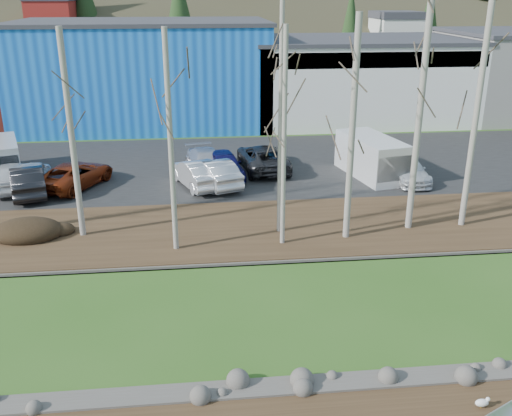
{
  "coord_description": "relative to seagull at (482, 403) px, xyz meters",
  "views": [
    {
      "loc": [
        -1.98,
        -9.99,
        10.52
      ],
      "look_at": [
        0.28,
        10.88,
        2.5
      ],
      "focal_mm": 40.0,
      "sensor_mm": 36.0,
      "label": 1
    }
  ],
  "objects": [
    {
      "name": "dirt_strip",
      "position": [
        -5.41,
        0.4,
        -0.17
      ],
      "size": [
        80.0,
        1.8,
        0.03
      ],
      "primitive_type": "cube",
      "color": "#382616",
      "rests_on": "ground"
    },
    {
      "name": "near_bank_rocks",
      "position": [
        -5.41,
        1.4,
        -0.18
      ],
      "size": [
        80.0,
        0.8,
        0.5
      ],
      "primitive_type": null,
      "color": "#47423D",
      "rests_on": "ground"
    },
    {
      "name": "river",
      "position": [
        -5.41,
        5.5,
        -0.18
      ],
      "size": [
        80.0,
        8.0,
        0.9
      ],
      "primitive_type": null,
      "color": "#111E30",
      "rests_on": "ground"
    },
    {
      "name": "far_bank_rocks",
      "position": [
        -5.41,
        9.6,
        -0.18
      ],
      "size": [
        80.0,
        0.8,
        0.46
      ],
      "primitive_type": null,
      "color": "#47423D",
      "rests_on": "ground"
    },
    {
      "name": "far_bank",
      "position": [
        -5.41,
        12.8,
        -0.11
      ],
      "size": [
        80.0,
        7.0,
        0.15
      ],
      "primitive_type": "cube",
      "color": "#382616",
      "rests_on": "ground"
    },
    {
      "name": "parking_lot",
      "position": [
        -5.41,
        23.3,
        -0.11
      ],
      "size": [
        80.0,
        14.0,
        0.14
      ],
      "primitive_type": "cube",
      "color": "black",
      "rests_on": "ground"
    },
    {
      "name": "building_blue",
      "position": [
        -11.41,
        37.3,
        3.98
      ],
      "size": [
        20.4,
        12.24,
        8.3
      ],
      "color": "#0F4FB5",
      "rests_on": "ground"
    },
    {
      "name": "building_white",
      "position": [
        6.59,
        37.28,
        3.23
      ],
      "size": [
        18.36,
        12.24,
        6.8
      ],
      "color": "white",
      "rests_on": "ground"
    },
    {
      "name": "seagull",
      "position": [
        0.0,
        0.0,
        0.0
      ],
      "size": [
        0.45,
        0.21,
        0.33
      ],
      "rotation": [
        0.0,
        0.0,
        0.06
      ],
      "color": "gold",
      "rests_on": "ground"
    },
    {
      "name": "dirt_mound",
      "position": [
        -15.08,
        12.83,
        0.28
      ],
      "size": [
        3.12,
        2.21,
        0.61
      ],
      "primitive_type": "ellipsoid",
      "color": "black",
      "rests_on": "far_bank"
    },
    {
      "name": "birch_2",
      "position": [
        -12.65,
        12.81,
        4.5
      ],
      "size": [
        0.27,
        0.27,
        9.06
      ],
      "color": "#A6A096",
      "rests_on": "far_bank"
    },
    {
      "name": "birch_3",
      "position": [
        -8.4,
        10.86,
        4.53
      ],
      "size": [
        0.22,
        0.22,
        9.13
      ],
      "color": "#A6A096",
      "rests_on": "far_bank"
    },
    {
      "name": "birch_4",
      "position": [
        -3.73,
        12.28,
        5.07
      ],
      "size": [
        0.2,
        0.2,
        10.2
      ],
      "color": "#A6A096",
      "rests_on": "far_bank"
    },
    {
      "name": "birch_5",
      "position": [
        -3.77,
        10.95,
        4.56
      ],
      "size": [
        0.2,
        0.2,
        9.19
      ],
      "color": "#A6A096",
      "rests_on": "far_bank"
    },
    {
      "name": "birch_6",
      "position": [
        2.36,
        12.04,
        5.76
      ],
      "size": [
        0.3,
        0.3,
        11.58
      ],
      "color": "#A6A096",
      "rests_on": "far_bank"
    },
    {
      "name": "birch_7",
      "position": [
        -0.82,
        11.3,
        4.78
      ],
      "size": [
        0.28,
        0.28,
        9.62
      ],
      "color": "#A6A096",
      "rests_on": "far_bank"
    },
    {
      "name": "birch_8",
      "position": [
        4.99,
        12.09,
        6.4
      ],
      "size": [
        0.27,
        0.27,
        12.86
      ],
      "color": "#A6A096",
      "rests_on": "far_bank"
    },
    {
      "name": "car_0",
      "position": [
        -16.55,
        19.83,
        0.73
      ],
      "size": [
        2.42,
        4.72,
        1.54
      ],
      "primitive_type": "imported",
      "rotation": [
        0.0,
        0.0,
        3.28
      ],
      "color": "silver",
      "rests_on": "parking_lot"
    },
    {
      "name": "car_1",
      "position": [
        -16.56,
        18.8,
        0.74
      ],
      "size": [
        3.0,
        5.03,
        1.57
      ],
      "primitive_type": "imported",
      "rotation": [
        0.0,
        0.0,
        3.44
      ],
      "color": "black",
      "rests_on": "parking_lot"
    },
    {
      "name": "car_2",
      "position": [
        -14.21,
        19.8,
        0.67
      ],
      "size": [
        4.32,
        5.6,
        1.41
      ],
      "primitive_type": "imported",
      "rotation": [
        0.0,
        0.0,
        2.69
      ],
      "color": "maroon",
      "rests_on": "parking_lot"
    },
    {
      "name": "car_3",
      "position": [
        -6.75,
        21.45,
        0.67
      ],
      "size": [
        3.0,
        5.19,
        1.42
      ],
      "primitive_type": "imported",
      "rotation": [
        0.0,
        0.0,
        0.22
      ],
      "color": "#ABABB3",
      "rests_on": "parking_lot"
    },
    {
      "name": "car_4",
      "position": [
        -5.77,
        20.81,
        0.72
      ],
      "size": [
        2.62,
        4.71,
        1.52
      ],
      "primitive_type": "imported",
      "rotation": [
        0.0,
        0.0,
        0.2
      ],
      "color": "#141353",
      "rests_on": "parking_lot"
    },
    {
      "name": "car_5",
      "position": [
        -6.4,
        19.17,
        0.73
      ],
      "size": [
        3.13,
        4.92,
        1.53
      ],
      "primitive_type": "imported",
      "rotation": [
        0.0,
        0.0,
        3.49
      ],
      "color": "silver",
      "rests_on": "parking_lot"
    },
    {
      "name": "car_6",
      "position": [
        -3.32,
        21.93,
        0.73
      ],
      "size": [
        3.05,
        5.76,
        1.54
      ],
      "primitive_type": "imported",
      "rotation": [
        0.0,
        0.0,
        3.23
      ],
      "color": "#27272A",
      "rests_on": "parking_lot"
    },
    {
      "name": "car_7",
      "position": [
        4.77,
        18.87,
        0.61
      ],
      "size": [
        1.99,
        4.56,
        1.3
      ],
      "primitive_type": "imported",
      "rotation": [
        0.0,
        0.0,
        -0.04
      ],
      "color": "silver",
      "rests_on": "parking_lot"
    },
    {
      "name": "car_8",
      "position": [
        -17.66,
        19.83,
        0.73
      ],
      "size": [
        2.42,
        4.72,
        1.54
      ],
      "primitive_type": "imported",
      "rotation": [
        0.0,
        0.0,
        3.28
      ],
      "color": "silver",
      "rests_on": "parking_lot"
    },
    {
      "name": "car_9",
      "position": [
        -7.43,
        19.17,
        0.73
      ],
      "size": [
        3.13,
        4.92,
        1.53
      ],
      "primitive_type": "imported",
      "rotation": [
        0.0,
        0.0,
        3.49
      ],
      "color": "silver",
      "rests_on": "parking_lot"
    },
    {
      "name": "van_white",
      "position": [
        3.0,
        19.85,
        1.12
      ],
      "size": [
        3.26,
        5.65,
        2.32
      ],
      "rotation": [
        0.0,
        0.0,
        0.21
      ],
      "color": "white",
      "rests_on": "parking_lot"
    },
    {
      "name": "van_grey",
      "position": [
        -19.03,
        22.77,
        0.96
      ],
      "size": [
        3.24,
        4.94,
        2.0
      ],
      "rotation": [
        0.0,
        0.0,
        0.32
      ],
      "color": "silver",
      "rests_on": "parking_lot"
    }
  ]
}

